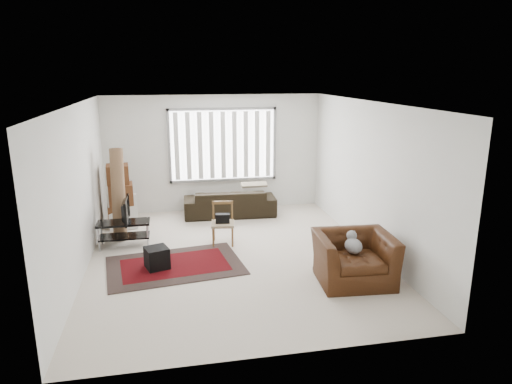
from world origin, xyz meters
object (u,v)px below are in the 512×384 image
Objects in this scene: armchair at (354,255)px; tv_stand at (124,229)px; sofa at (230,198)px; side_chair at (223,221)px; moving_boxes at (120,198)px.

tv_stand is at bearing 152.80° from armchair.
side_chair is at bearing 80.66° from sofa.
moving_boxes is 2.45m from side_chair.
sofa is (2.37, 0.32, -0.22)m from moving_boxes.
armchair reaches higher than sofa.
sofa is at bearing 34.63° from tv_stand.
armchair is at bearing -40.56° from side_chair.
moving_boxes is at bearing 10.62° from sofa.
sofa is at bearing 115.03° from armchair.
side_chair is at bearing 136.02° from armchair.
moving_boxes is at bearing 152.12° from side_chair.
tv_stand is at bearing 37.53° from sofa.
moving_boxes is (-0.15, 1.21, 0.27)m from tv_stand.
side_chair is at bearing -6.51° from tv_stand.
side_chair is 0.64× the size of armchair.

